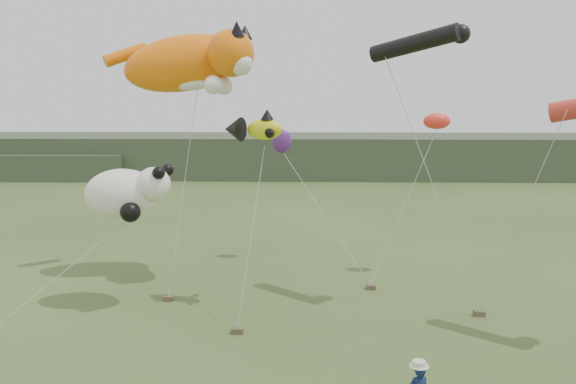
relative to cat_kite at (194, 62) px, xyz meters
name	(u,v)px	position (x,y,z in m)	size (l,w,h in m)	color
headland	(277,156)	(1.76, 34.10, -7.14)	(90.00, 13.00, 4.00)	#2D3D28
sandbag_anchors	(256,314)	(2.92, -4.94, -8.97)	(16.46, 6.50, 0.19)	brown
cat_kite	(194,62)	(0.00, 0.00, 0.00)	(6.74, 3.63, 3.12)	orange
fish_kite	(253,129)	(2.72, -3.36, -2.58)	(2.41, 1.60, 1.17)	yellow
tube_kites	(516,69)	(11.49, -4.68, -0.58)	(8.70, 6.16, 3.34)	black
panda_kite	(128,193)	(-1.84, -3.71, -4.90)	(3.25, 2.10, 2.02)	white
misc_kites	(349,133)	(6.57, 1.69, -2.99)	(7.73, 2.69, 1.91)	#FE3227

